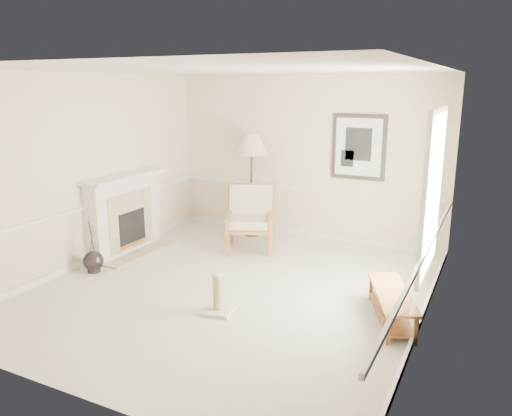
% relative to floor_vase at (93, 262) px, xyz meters
% --- Properties ---
extents(ground, '(5.50, 5.50, 0.00)m').
position_rel_floor_vase_xyz_m(ground, '(2.15, 0.37, -0.16)').
color(ground, silver).
rests_on(ground, ground).
extents(room, '(5.04, 5.54, 2.92)m').
position_rel_floor_vase_xyz_m(room, '(2.29, 0.44, 1.70)').
color(room, beige).
rests_on(room, ground).
extents(fireplace, '(0.64, 1.64, 1.31)m').
position_rel_floor_vase_xyz_m(fireplace, '(-0.19, 0.97, 0.48)').
color(fireplace, white).
rests_on(fireplace, ground).
extents(floor_vase, '(0.30, 0.30, 0.88)m').
position_rel_floor_vase_xyz_m(floor_vase, '(0.00, 0.00, 0.00)').
color(floor_vase, black).
rests_on(floor_vase, ground).
extents(armchair, '(1.08, 1.11, 1.07)m').
position_rel_floor_vase_xyz_m(armchair, '(1.55, 2.10, 0.41)').
color(armchair, brown).
rests_on(armchair, ground).
extents(floor_lamp, '(0.73, 0.73, 1.88)m').
position_rel_floor_vase_xyz_m(floor_lamp, '(1.24, 2.77, 1.48)').
color(floor_lamp, black).
rests_on(floor_lamp, ground).
extents(bench, '(0.84, 1.32, 0.36)m').
position_rel_floor_vase_xyz_m(bench, '(4.30, 0.38, 0.08)').
color(bench, brown).
rests_on(bench, ground).
extents(scratching_post, '(0.41, 0.41, 0.51)m').
position_rel_floor_vase_xyz_m(scratching_post, '(2.36, -0.35, -0.00)').
color(scratching_post, silver).
rests_on(scratching_post, ground).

